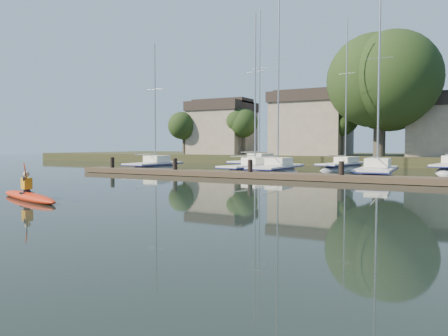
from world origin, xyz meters
The scene contains 10 objects.
ground centered at (0.00, 0.00, 0.00)m, with size 160.00×160.00×0.00m, color black.
kayak centered at (-5.84, -0.81, 0.19)m, with size 4.91×2.14×1.58m.
dock centered at (0.00, 14.00, 0.20)m, with size 34.00×2.00×1.80m.
sailboat_0 centered at (-14.35, 18.55, -0.20)m, with size 2.50×7.85×12.32m.
sailboat_1 centered at (-5.06, 19.08, -0.19)m, with size 3.65×8.60×13.67m.
sailboat_2 centered at (-2.97, 18.78, -0.19)m, with size 2.19×9.03×14.92m.
sailboat_3 centered at (4.41, 18.04, -0.20)m, with size 2.59×8.61×13.75m.
sailboat_5 centered at (-8.14, 27.07, -0.21)m, with size 2.90×10.19×16.68m.
sailboat_6 centered at (0.14, 27.41, -0.17)m, with size 3.79×9.44×14.70m.
shore centered at (1.61, 40.29, 3.23)m, with size 90.00×25.25×12.75m.
Camera 1 is at (9.05, -12.28, 2.15)m, focal length 35.00 mm.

